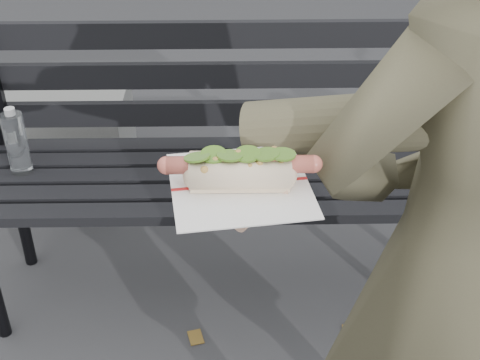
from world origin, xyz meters
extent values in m
cylinder|color=black|center=(-0.74, 1.14, 0.23)|extent=(0.04, 0.04, 0.45)
cylinder|color=black|center=(0.60, 0.80, 0.23)|extent=(0.04, 0.04, 0.45)
cylinder|color=black|center=(0.60, 1.14, 0.23)|extent=(0.04, 0.04, 0.45)
cube|color=black|center=(-0.07, 0.79, 0.47)|extent=(1.50, 0.07, 0.03)
cube|color=black|center=(-0.07, 0.88, 0.47)|extent=(1.50, 0.07, 0.03)
cube|color=black|center=(-0.07, 0.97, 0.47)|extent=(1.50, 0.07, 0.03)
cube|color=black|center=(-0.07, 1.06, 0.47)|extent=(1.50, 0.07, 0.03)
cube|color=black|center=(-0.07, 1.15, 0.47)|extent=(1.50, 0.07, 0.03)
cube|color=black|center=(0.60, 1.16, 0.67)|extent=(0.04, 0.03, 0.42)
cube|color=black|center=(-0.07, 1.18, 0.57)|extent=(1.50, 0.02, 0.08)
cube|color=black|center=(-0.07, 1.18, 0.70)|extent=(1.50, 0.02, 0.08)
cube|color=black|center=(-0.07, 1.18, 0.83)|extent=(1.50, 0.02, 0.08)
cylinder|color=white|center=(-0.65, 0.99, 0.57)|extent=(0.06, 0.06, 0.19)
cylinder|color=white|center=(-0.65, 0.99, 0.68)|extent=(0.03, 0.03, 0.02)
imported|color=#4D4733|center=(0.37, 0.16, 0.81)|extent=(0.66, 0.50, 1.61)
cylinder|color=#4D4733|center=(0.23, 0.16, 1.10)|extent=(0.51, 0.23, 0.19)
cylinder|color=#D8A384|center=(0.02, 0.08, 1.03)|extent=(0.09, 0.08, 0.07)
ellipsoid|color=#D8A384|center=(-0.02, 0.07, 1.03)|extent=(0.10, 0.11, 0.03)
cylinder|color=#D8A384|center=(-0.07, 0.04, 1.03)|extent=(0.05, 0.02, 0.02)
cylinder|color=#D8A384|center=(-0.07, 0.06, 1.03)|extent=(0.05, 0.02, 0.02)
cylinder|color=#D8A384|center=(-0.07, 0.08, 1.03)|extent=(0.05, 0.02, 0.02)
cylinder|color=#D8A384|center=(-0.07, 0.10, 1.03)|extent=(0.05, 0.02, 0.02)
cylinder|color=#D8A384|center=(-0.01, 0.02, 1.03)|extent=(0.04, 0.05, 0.02)
cube|color=white|center=(-0.02, 0.07, 1.04)|extent=(0.21, 0.21, 0.00)
cube|color=#B21E1E|center=(-0.02, 0.07, 1.05)|extent=(0.19, 0.03, 0.00)
cylinder|color=#C75C4C|center=(-0.02, 0.07, 1.08)|extent=(0.20, 0.02, 0.02)
sphere|color=#C75C4C|center=(-0.12, 0.07, 1.08)|extent=(0.03, 0.02, 0.02)
sphere|color=#C75C4C|center=(0.08, 0.07, 1.08)|extent=(0.02, 0.02, 0.02)
sphere|color=#9E6B2D|center=(0.01, 0.08, 1.09)|extent=(0.01, 0.01, 0.01)
sphere|color=#9E6B2D|center=(0.01, 0.06, 1.09)|extent=(0.01, 0.01, 0.01)
sphere|color=#9E6B2D|center=(0.01, 0.06, 1.09)|extent=(0.01, 0.01, 0.01)
sphere|color=#9E6B2D|center=(-0.01, 0.06, 1.08)|extent=(0.01, 0.01, 0.01)
sphere|color=#9E6B2D|center=(0.04, 0.07, 1.08)|extent=(0.01, 0.01, 0.01)
sphere|color=#9E6B2D|center=(0.03, 0.08, 1.08)|extent=(0.01, 0.01, 0.01)
sphere|color=#9E6B2D|center=(-0.05, 0.09, 1.08)|extent=(0.01, 0.01, 0.01)
sphere|color=#9E6B2D|center=(-0.01, 0.09, 1.08)|extent=(0.01, 0.01, 0.01)
sphere|color=#9E6B2D|center=(0.00, 0.05, 1.08)|extent=(0.01, 0.01, 0.01)
sphere|color=#9E6B2D|center=(-0.04, 0.05, 1.08)|extent=(0.01, 0.01, 0.01)
sphere|color=#9E6B2D|center=(0.04, 0.06, 1.08)|extent=(0.01, 0.01, 0.01)
sphere|color=#9E6B2D|center=(0.01, 0.07, 1.09)|extent=(0.01, 0.01, 0.01)
sphere|color=#9E6B2D|center=(0.01, 0.06, 1.08)|extent=(0.01, 0.01, 0.01)
sphere|color=#9E6B2D|center=(-0.05, 0.06, 1.09)|extent=(0.01, 0.01, 0.01)
sphere|color=#9E6B2D|center=(-0.02, 0.08, 1.08)|extent=(0.01, 0.01, 0.01)
sphere|color=#9E6B2D|center=(-0.06, 0.05, 1.08)|extent=(0.01, 0.01, 0.01)
sphere|color=#9E6B2D|center=(0.04, 0.07, 1.09)|extent=(0.01, 0.01, 0.01)
sphere|color=#9E6B2D|center=(0.01, 0.08, 1.09)|extent=(0.01, 0.01, 0.01)
sphere|color=#9E6B2D|center=(0.04, 0.06, 1.08)|extent=(0.01, 0.01, 0.01)
sphere|color=#9E6B2D|center=(-0.05, 0.06, 1.08)|extent=(0.01, 0.01, 0.01)
sphere|color=#9E6B2D|center=(0.01, 0.09, 1.08)|extent=(0.01, 0.01, 0.01)
sphere|color=#9E6B2D|center=(0.03, 0.09, 1.09)|extent=(0.01, 0.01, 0.01)
sphere|color=#9E6B2D|center=(-0.02, 0.08, 1.09)|extent=(0.01, 0.01, 0.01)
sphere|color=#9E6B2D|center=(0.00, 0.08, 1.08)|extent=(0.01, 0.01, 0.01)
cylinder|color=#4C7B21|center=(-0.07, 0.07, 1.09)|extent=(0.04, 0.04, 0.01)
cylinder|color=#4C7B21|center=(-0.05, 0.07, 1.09)|extent=(0.04, 0.04, 0.01)
cylinder|color=#4C7B21|center=(-0.03, 0.07, 1.09)|extent=(0.04, 0.04, 0.01)
cylinder|color=#4C7B21|center=(-0.01, 0.07, 1.09)|extent=(0.04, 0.04, 0.01)
cylinder|color=#4C7B21|center=(0.02, 0.07, 1.09)|extent=(0.04, 0.04, 0.01)
cylinder|color=#4C7B21|center=(0.04, 0.07, 1.09)|extent=(0.04, 0.04, 0.01)
cube|color=brown|center=(0.69, 1.11, 0.00)|extent=(0.06, 0.07, 0.00)
cube|color=brown|center=(0.43, 2.18, 0.00)|extent=(0.09, 0.10, 0.00)
cube|color=brown|center=(-0.14, 0.77, 0.00)|extent=(0.06, 0.07, 0.00)
cube|color=brown|center=(0.36, 0.78, 0.00)|extent=(0.08, 0.06, 0.00)
camera|label=1|loc=(-0.03, -0.69, 1.56)|focal=50.00mm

